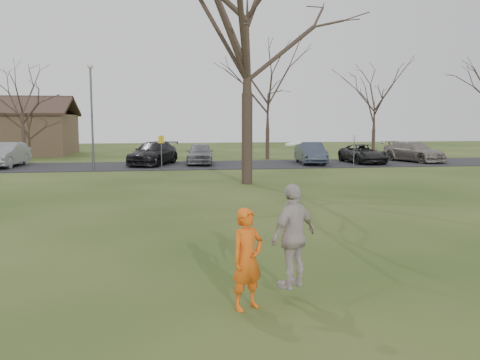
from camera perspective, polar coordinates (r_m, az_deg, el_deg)
name	(u,v)px	position (r m, az deg, el deg)	size (l,w,h in m)	color
ground	(276,297)	(8.54, 4.14, -13.25)	(120.00, 120.00, 0.00)	#1E380F
parking_strip	(193,165)	(32.99, -5.48, 1.70)	(62.00, 6.50, 0.04)	black
player_defender	(247,259)	(7.78, 0.85, -9.05)	(0.58, 0.38, 1.59)	#E45B12
car_1	(6,155)	(34.74, -25.33, 2.65)	(1.63, 4.69, 1.54)	gray
car_3	(153,153)	(33.48, -9.93, 3.04)	(2.11, 5.20, 1.51)	black
car_4	(200,153)	(33.52, -4.63, 3.06)	(1.70, 4.22, 1.44)	gray
car_5	(311,153)	(34.10, 8.11, 3.09)	(1.54, 4.42, 1.46)	#313B4A
car_6	(363,154)	(35.44, 13.97, 2.96)	(2.13, 4.62, 1.28)	black
car_7	(414,152)	(37.68, 19.36, 3.10)	(2.00, 4.92, 1.43)	gray
catching_play	(293,236)	(8.17, 6.17, -6.38)	(1.07, 0.93, 2.40)	#BBABA7
lamp_post	(91,103)	(30.63, -16.70, 8.46)	(0.34, 0.34, 6.27)	#47474C
sign_yellow	(161,146)	(29.85, -9.03, 3.87)	(0.35, 0.35, 2.08)	#47474C
sign_white	(354,145)	(32.10, 12.97, 3.98)	(0.35, 0.35, 2.08)	#47474C
big_tree	(247,31)	(23.49, 0.84, 16.78)	(9.00, 9.00, 14.00)	#352821
small_tree_row	(246,108)	(38.39, 0.65, 8.23)	(55.00, 5.90, 8.50)	#352821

